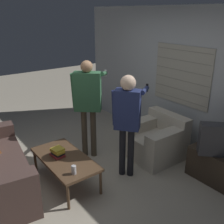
{
  "coord_description": "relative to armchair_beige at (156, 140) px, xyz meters",
  "views": [
    {
      "loc": [
        3.05,
        -1.74,
        2.44
      ],
      "look_at": [
        0.06,
        0.52,
        1.0
      ],
      "focal_mm": 42.0,
      "sensor_mm": 36.0,
      "label": 1
    }
  ],
  "objects": [
    {
      "name": "soda_can",
      "position": [
        0.18,
        -1.76,
        0.17
      ],
      "size": [
        0.07,
        0.07,
        0.13
      ],
      "color": "silver",
      "rests_on": "coffee_table"
    },
    {
      "name": "tv_stand",
      "position": [
        1.19,
        0.21,
        -0.07
      ],
      "size": [
        1.02,
        0.47,
        0.49
      ],
      "color": "#33281E",
      "rests_on": "ground_plane"
    },
    {
      "name": "armchair_beige",
      "position": [
        0.0,
        0.0,
        0.0
      ],
      "size": [
        0.9,
        0.89,
        0.75
      ],
      "rotation": [
        0.0,
        0.0,
        3.11
      ],
      "color": "beige",
      "rests_on": "ground_plane"
    },
    {
      "name": "person_left_standing",
      "position": [
        -0.73,
        -0.94,
        0.79
      ],
      "size": [
        0.55,
        0.85,
        1.72
      ],
      "rotation": [
        0.0,
        0.0,
        0.85
      ],
      "color": "#4C4233",
      "rests_on": "ground_plane"
    },
    {
      "name": "person_right_standing",
      "position": [
        0.13,
        -0.8,
        0.72
      ],
      "size": [
        0.47,
        0.79,
        1.62
      ],
      "rotation": [
        0.0,
        0.0,
        0.68
      ],
      "color": "black",
      "rests_on": "ground_plane"
    },
    {
      "name": "coffee_table",
      "position": [
        -0.26,
        -1.67,
        0.07
      ],
      "size": [
        1.19,
        0.59,
        0.42
      ],
      "color": "brown",
      "rests_on": "ground_plane"
    },
    {
      "name": "spare_remote",
      "position": [
        -0.56,
        -1.65,
        0.12
      ],
      "size": [
        0.11,
        0.13,
        0.02
      ],
      "rotation": [
        0.0,
        0.0,
        0.69
      ],
      "color": "black",
      "rests_on": "coffee_table"
    },
    {
      "name": "book_stack",
      "position": [
        -0.37,
        -1.73,
        0.17
      ],
      "size": [
        0.23,
        0.18,
        0.13
      ],
      "color": "maroon",
      "rests_on": "coffee_table"
    },
    {
      "name": "ground_plane",
      "position": [
        -0.2,
        -1.4,
        -0.31
      ],
      "size": [
        16.0,
        16.0,
        0.0
      ],
      "primitive_type": "plane",
      "color": "#B2A893"
    },
    {
      "name": "wall_back",
      "position": [
        -0.19,
        0.63,
        0.97
      ],
      "size": [
        5.2,
        0.08,
        2.55
      ],
      "color": "#ADB2B7",
      "rests_on": "ground_plane"
    }
  ]
}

